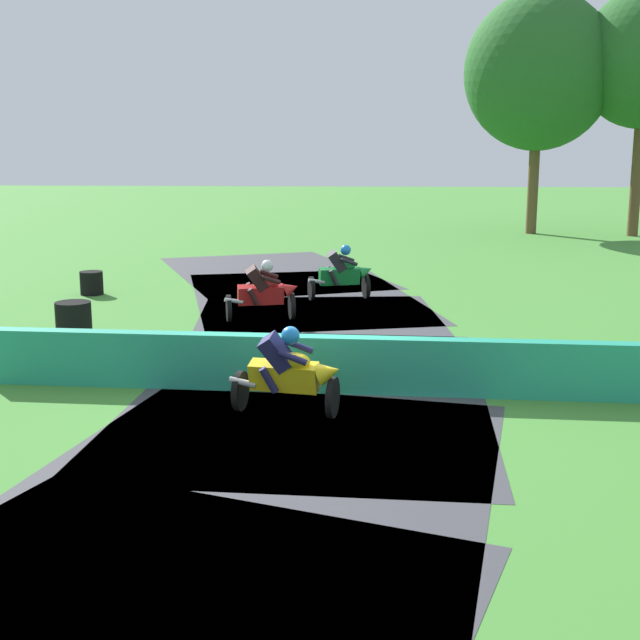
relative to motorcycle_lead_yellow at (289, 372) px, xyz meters
The scene contains 8 objects.
ground_plane 1.44m from the motorcycle_lead_yellow, 76.10° to the left, with size 120.00×120.00×0.00m, color #428433.
track_asphalt 1.73m from the motorcycle_lead_yellow, 125.09° to the left, with size 10.54×34.18×0.01m.
motorcycle_lead_yellow is the anchor object (origin of this frame).
motorcycle_chase_red 6.69m from the motorcycle_lead_yellow, 99.89° to the left, with size 1.71×1.04×1.43m.
motorcycle_trailing_green 9.26m from the motorcycle_lead_yellow, 86.96° to the left, with size 1.70×1.02×1.42m.
tire_stack_mid_b 6.41m from the motorcycle_lead_yellow, 136.72° to the left, with size 0.70×0.70×0.80m.
tire_stack_far 11.32m from the motorcycle_lead_yellow, 121.91° to the left, with size 0.59×0.59×0.60m.
tree_far_left 26.97m from the motorcycle_lead_yellow, 72.23° to the left, with size 6.08×6.08×9.82m.
Camera 1 is at (0.80, -13.15, 3.94)m, focal length 48.32 mm.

